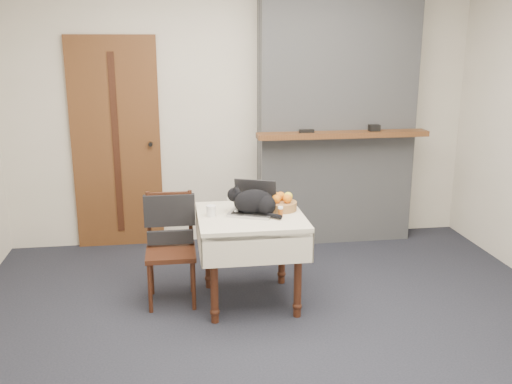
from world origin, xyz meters
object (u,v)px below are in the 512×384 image
cream_jar (211,211)px  side_table (250,229)px  door (116,144)px  cat (255,202)px  fruit_basket (282,203)px  pill_bottle (280,212)px  laptop (253,205)px  chair (170,232)px

cream_jar → side_table: bearing=-0.7°
door → cat: bearing=-52.5°
cat → fruit_basket: cat is taller
side_table → pill_bottle: size_ratio=9.94×
laptop → chair: bearing=-168.0°
door → laptop: 1.80m
cream_jar → chair: chair is taller
laptop → pill_bottle: (0.18, -0.14, -0.02)m
cream_jar → pill_bottle: cream_jar is taller
cream_jar → laptop: bearing=7.4°
fruit_basket → chair: (-0.85, 0.08, -0.22)m
laptop → cat: 0.06m
laptop → chair: laptop is taller
door → cat: size_ratio=5.09×
cat → cream_jar: size_ratio=4.87×
door → pill_bottle: (1.28, -1.54, -0.26)m
pill_bottle → cream_jar: bearing=168.9°
laptop → cream_jar: bearing=-149.6°
pill_bottle → chair: size_ratio=0.09×
cream_jar → chair: bearing=152.0°
laptop → pill_bottle: size_ratio=5.14×
cat → fruit_basket: bearing=44.2°
laptop → fruit_basket: laptop is taller
cream_jar → fruit_basket: (0.54, 0.08, 0.01)m
laptop → fruit_basket: size_ratio=1.75×
side_table → cream_jar: (-0.29, 0.00, 0.15)m
laptop → cat: (0.01, -0.05, 0.03)m
side_table → laptop: 0.18m
side_table → laptop: size_ratio=1.93×
chair → door: bearing=110.9°
laptop → cat: size_ratio=1.03×
fruit_basket → chair: size_ratio=0.27×
fruit_basket → cream_jar: bearing=-171.8°
cat → chair: 0.70m
laptop → cream_jar: 0.32m
door → cat: (1.11, -1.45, -0.21)m
cream_jar → chair: (-0.30, 0.16, -0.20)m
side_table → cat: 0.21m
cream_jar → fruit_basket: size_ratio=0.35×
cat → pill_bottle: (0.18, -0.09, -0.05)m
door → chair: bearing=-69.4°
cream_jar → pill_bottle: bearing=-11.1°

